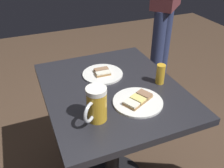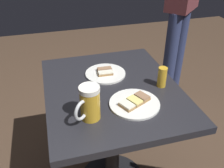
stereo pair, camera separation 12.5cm
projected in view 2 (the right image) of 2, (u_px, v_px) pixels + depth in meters
name	position (u px, v px, depth m)	size (l,w,h in m)	color
cafe_table	(112.00, 113.00, 1.35)	(0.81, 0.68, 0.76)	black
plate_near	(134.00, 103.00, 1.13)	(0.23, 0.23, 0.03)	white
plate_far	(105.00, 73.00, 1.37)	(0.22, 0.22, 0.03)	white
beer_mug	(89.00, 103.00, 1.02)	(0.11, 0.12, 0.16)	gold
beer_glass_small	(162.00, 77.00, 1.24)	(0.05, 0.05, 0.11)	gold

